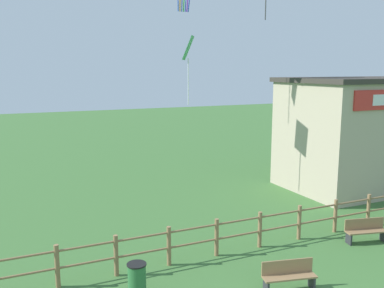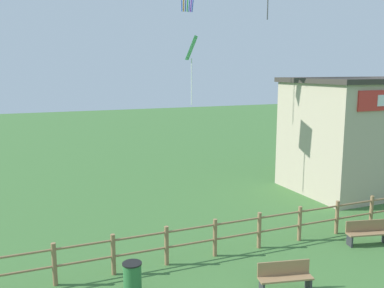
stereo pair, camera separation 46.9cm
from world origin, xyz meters
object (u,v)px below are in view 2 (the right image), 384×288
(seaside_building, at_px, (372,133))
(park_bench_by_building, at_px, (367,232))
(trash_bin, at_px, (132,278))
(park_bench_near_fence, at_px, (285,276))
(kite_green_diamond, at_px, (192,55))

(seaside_building, bearing_deg, park_bench_by_building, -135.32)
(seaside_building, distance_m, trash_bin, 15.96)
(park_bench_by_building, xyz_separation_m, trash_bin, (-8.69, -0.14, 0.01))
(seaside_building, bearing_deg, park_bench_near_fence, -144.70)
(park_bench_by_building, relative_size, trash_bin, 1.72)
(trash_bin, height_order, kite_green_diamond, kite_green_diamond)
(park_bench_near_fence, bearing_deg, seaside_building, 35.30)
(seaside_building, height_order, trash_bin, seaside_building)
(park_bench_near_fence, relative_size, kite_green_diamond, 0.49)
(park_bench_near_fence, relative_size, park_bench_by_building, 1.00)
(kite_green_diamond, bearing_deg, park_bench_near_fence, -96.89)
(seaside_building, distance_m, kite_green_diamond, 10.44)
(park_bench_near_fence, bearing_deg, park_bench_by_building, 19.49)
(park_bench_near_fence, height_order, kite_green_diamond, kite_green_diamond)
(park_bench_by_building, bearing_deg, park_bench_near_fence, -160.51)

